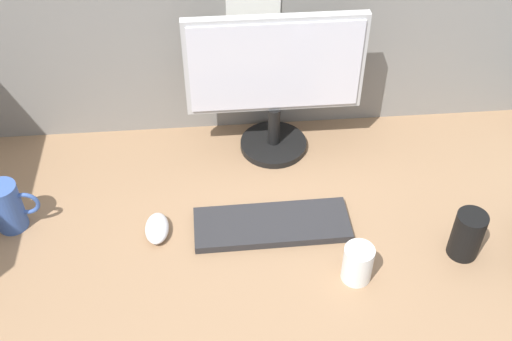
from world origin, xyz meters
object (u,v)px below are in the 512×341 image
(mouse, at_px, (157,228))
(mug_ceramic_blue, at_px, (8,206))
(mug_ceramic_white, at_px, (358,263))
(keyboard, at_px, (272,225))
(mug_black_travel, at_px, (467,235))
(monitor, at_px, (275,79))

(mouse, distance_m, mug_ceramic_blue, 0.35)
(mug_ceramic_white, bearing_deg, mouse, 159.39)
(keyboard, distance_m, mug_ceramic_blue, 0.62)
(mug_black_travel, bearing_deg, mug_ceramic_white, -169.37)
(monitor, relative_size, mug_ceramic_white, 4.87)
(mouse, bearing_deg, mug_black_travel, -9.17)
(mug_ceramic_blue, bearing_deg, mug_ceramic_white, -15.73)
(keyboard, xyz_separation_m, mouse, (-0.27, 0.01, 0.01))
(keyboard, xyz_separation_m, mug_black_travel, (0.43, -0.11, 0.05))
(mouse, distance_m, mug_ceramic_white, 0.47)
(mug_ceramic_white, distance_m, mug_black_travel, 0.26)
(mouse, height_order, mug_ceramic_blue, mug_ceramic_blue)
(keyboard, distance_m, mug_black_travel, 0.45)
(monitor, relative_size, mug_black_travel, 3.69)
(mouse, height_order, mug_black_travel, mug_black_travel)
(monitor, relative_size, keyboard, 1.21)
(mug_ceramic_blue, xyz_separation_m, mug_black_travel, (1.04, -0.17, -0.00))
(monitor, bearing_deg, mug_ceramic_blue, -159.73)
(mug_ceramic_white, bearing_deg, monitor, 106.45)
(monitor, bearing_deg, mug_ceramic_white, -73.55)
(monitor, distance_m, keyboard, 0.37)
(monitor, bearing_deg, mug_black_travel, -46.32)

